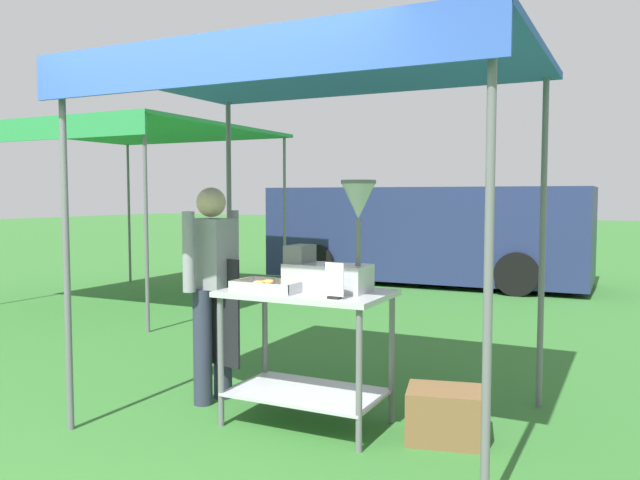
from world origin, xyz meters
The scene contains 10 objects.
ground_plane centered at (0.00, 6.00, 0.00)m, with size 70.00×70.00×0.00m, color #33702D.
stall_canopy centered at (0.30, 1.18, 2.33)m, with size 2.92×2.07×2.43m.
donut_cart centered at (0.30, 1.08, 0.65)m, with size 1.10×0.67×0.91m.
donut_tray centered at (0.07, 0.95, 0.94)m, with size 0.45×0.31×0.07m.
donut_fryer centered at (0.47, 1.14, 1.16)m, with size 0.61×0.28×0.74m.
menu_sign centered at (0.61, 0.86, 1.01)m, with size 0.13×0.05×0.22m.
vendor centered at (-0.56, 1.21, 0.90)m, with size 0.47×0.54×1.61m.
supply_crate centered at (1.22, 1.21, 0.17)m, with size 0.56×0.47×0.33m.
van_navy centered at (-1.09, 8.40, 0.88)m, with size 5.55×2.17×1.69m.
neighbour_tent centered at (-4.28, 4.42, 2.43)m, with size 3.39×3.36×2.50m.
Camera 1 is at (2.27, -2.70, 1.55)m, focal length 36.08 mm.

